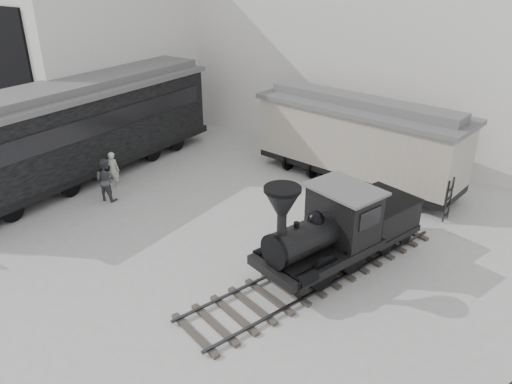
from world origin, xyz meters
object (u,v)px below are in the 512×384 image
Objects in this scene: locomotive at (335,233)px; visitor_b at (106,180)px; passenger_coach at (78,130)px; visitor_a at (113,170)px; boxcar at (359,138)px.

visitor_b is (-9.82, -0.71, -0.35)m from locomotive.
locomotive is at bearing -1.16° from passenger_coach.
visitor_a is (1.94, 0.03, -1.41)m from passenger_coach.
visitor_b reaches higher than visitor_a.
passenger_coach is 8.38× the size of visitor_b.
visitor_a is at bearing -67.14° from visitor_b.
visitor_b is (-7.68, -7.41, -1.10)m from boxcar.
passenger_coach reaches higher than visitor_b.
visitor_a is (-10.56, 0.33, -0.44)m from locomotive.
locomotive is 0.65× the size of passenger_coach.
locomotive is 1.02× the size of boxcar.
visitor_a is at bearing -164.49° from locomotive.
passenger_coach reaches higher than boxcar.
visitor_b is (2.67, -1.01, -1.32)m from passenger_coach.
passenger_coach reaches higher than locomotive.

